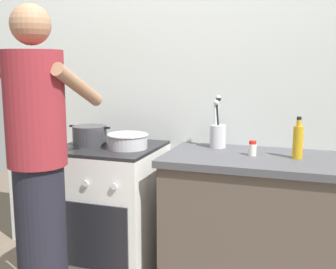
% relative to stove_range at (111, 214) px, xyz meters
% --- Properties ---
extents(back_wall, '(3.20, 0.10, 2.50)m').
position_rel_stove_range_xyz_m(back_wall, '(0.55, 0.35, 0.80)').
color(back_wall, silver).
rests_on(back_wall, ground).
extents(countertop, '(1.00, 0.60, 0.90)m').
position_rel_stove_range_xyz_m(countertop, '(0.90, 0.00, 0.00)').
color(countertop, brown).
rests_on(countertop, ground).
extents(stove_range, '(0.60, 0.62, 0.90)m').
position_rel_stove_range_xyz_m(stove_range, '(0.00, 0.00, 0.00)').
color(stove_range, white).
rests_on(stove_range, ground).
extents(pot, '(0.28, 0.22, 0.12)m').
position_rel_stove_range_xyz_m(pot, '(-0.14, 0.00, 0.51)').
color(pot, '#38383D').
rests_on(pot, stove_range).
extents(mixing_bowl, '(0.26, 0.26, 0.09)m').
position_rel_stove_range_xyz_m(mixing_bowl, '(0.14, -0.03, 0.50)').
color(mixing_bowl, '#B7B7BC').
rests_on(mixing_bowl, stove_range).
extents(utensil_crock, '(0.10, 0.10, 0.32)m').
position_rel_stove_range_xyz_m(utensil_crock, '(0.65, 0.18, 0.54)').
color(utensil_crock, silver).
rests_on(utensil_crock, countertop).
extents(spice_bottle, '(0.04, 0.04, 0.08)m').
position_rel_stove_range_xyz_m(spice_bottle, '(0.89, 0.01, 0.49)').
color(spice_bottle, silver).
rests_on(spice_bottle, countertop).
extents(oil_bottle, '(0.06, 0.06, 0.23)m').
position_rel_stove_range_xyz_m(oil_bottle, '(1.13, 0.02, 0.55)').
color(oil_bottle, gold).
rests_on(oil_bottle, countertop).
extents(person, '(0.41, 0.50, 1.70)m').
position_rel_stove_range_xyz_m(person, '(-0.12, -0.57, 0.41)').
color(person, black).
rests_on(person, ground).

